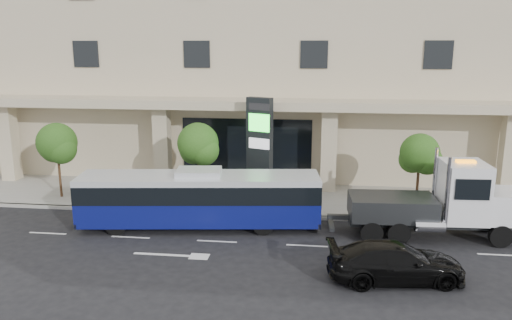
{
  "coord_description": "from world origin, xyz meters",
  "views": [
    {
      "loc": [
        4.29,
        -21.94,
        8.51
      ],
      "look_at": [
        1.32,
        2.0,
        2.96
      ],
      "focal_mm": 35.0,
      "sensor_mm": 36.0,
      "label": 1
    }
  ],
  "objects": [
    {
      "name": "convention_center",
      "position": [
        -0.0,
        15.42,
        9.97
      ],
      "size": [
        60.0,
        17.6,
        20.0
      ],
      "color": "#B9AC8B",
      "rests_on": "ground"
    },
    {
      "name": "city_bus",
      "position": [
        -1.15,
        0.17,
        1.46
      ],
      "size": [
        11.52,
        3.78,
        2.86
      ],
      "rotation": [
        0.0,
        0.0,
        0.13
      ],
      "color": "black",
      "rests_on": "ground"
    },
    {
      "name": "tree_left",
      "position": [
        -9.97,
        3.59,
        3.11
      ],
      "size": [
        2.27,
        2.2,
        4.22
      ],
      "color": "#422B19",
      "rests_on": "sidewalk"
    },
    {
      "name": "tow_truck",
      "position": [
        10.04,
        0.25,
        1.63
      ],
      "size": [
        8.72,
        2.48,
        3.96
      ],
      "rotation": [
        0.0,
        0.0,
        0.05
      ],
      "color": "#2D3033",
      "rests_on": "ground"
    },
    {
      "name": "signage_pylon",
      "position": [
        1.21,
        4.48,
        3.03
      ],
      "size": [
        1.49,
        1.02,
        5.67
      ],
      "rotation": [
        0.0,
        0.0,
        -0.39
      ],
      "color": "black",
      "rests_on": "sidewalk"
    },
    {
      "name": "ground",
      "position": [
        0.0,
        0.0,
        0.0
      ],
      "size": [
        120.0,
        120.0,
        0.0
      ],
      "primitive_type": "plane",
      "color": "black",
      "rests_on": "ground"
    },
    {
      "name": "tree_mid",
      "position": [
        -1.97,
        3.59,
        3.26
      ],
      "size": [
        2.28,
        2.2,
        4.38
      ],
      "color": "#422B19",
      "rests_on": "sidewalk"
    },
    {
      "name": "black_sedan",
      "position": [
        7.31,
        -4.36,
        0.73
      ],
      "size": [
        5.23,
        2.69,
        1.45
      ],
      "primitive_type": "imported",
      "rotation": [
        0.0,
        0.0,
        1.71
      ],
      "color": "black",
      "rests_on": "ground"
    },
    {
      "name": "sidewalk",
      "position": [
        0.0,
        5.0,
        0.07
      ],
      "size": [
        120.0,
        6.0,
        0.15
      ],
      "primitive_type": "cube",
      "color": "gray",
      "rests_on": "ground"
    },
    {
      "name": "curb",
      "position": [
        0.0,
        2.0,
        0.07
      ],
      "size": [
        120.0,
        0.3,
        0.15
      ],
      "primitive_type": "cube",
      "color": "gray",
      "rests_on": "ground"
    },
    {
      "name": "tree_right",
      "position": [
        9.53,
        3.59,
        3.04
      ],
      "size": [
        2.1,
        2.0,
        4.04
      ],
      "color": "#422B19",
      "rests_on": "sidewalk"
    }
  ]
}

